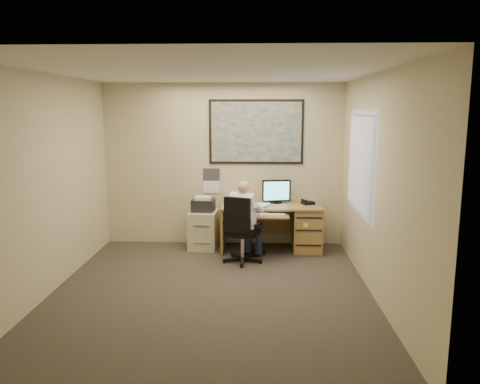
{
  "coord_description": "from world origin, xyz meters",
  "views": [
    {
      "loc": [
        0.56,
        -5.53,
        2.26
      ],
      "look_at": [
        0.31,
        1.3,
        1.06
      ],
      "focal_mm": 35.0,
      "sensor_mm": 36.0,
      "label": 1
    }
  ],
  "objects_px": {
    "office_chair": "(244,243)",
    "desk": "(292,223)",
    "filing_cabinet": "(204,226)",
    "person": "(243,221)"
  },
  "relations": [
    {
      "from": "desk",
      "to": "person",
      "type": "xyz_separation_m",
      "value": [
        -0.78,
        -0.62,
        0.17
      ]
    },
    {
      "from": "filing_cabinet",
      "to": "person",
      "type": "distance_m",
      "value": 0.96
    },
    {
      "from": "office_chair",
      "to": "person",
      "type": "relative_size",
      "value": 0.83
    },
    {
      "from": "desk",
      "to": "person",
      "type": "relative_size",
      "value": 1.3
    },
    {
      "from": "filing_cabinet",
      "to": "office_chair",
      "type": "height_order",
      "value": "office_chair"
    },
    {
      "from": "filing_cabinet",
      "to": "office_chair",
      "type": "xyz_separation_m",
      "value": [
        0.68,
        -0.73,
        -0.07
      ]
    },
    {
      "from": "office_chair",
      "to": "desk",
      "type": "bearing_deg",
      "value": 61.53
    },
    {
      "from": "office_chair",
      "to": "person",
      "type": "xyz_separation_m",
      "value": [
        -0.02,
        0.08,
        0.31
      ]
    },
    {
      "from": "desk",
      "to": "office_chair",
      "type": "bearing_deg",
      "value": -137.51
    },
    {
      "from": "desk",
      "to": "filing_cabinet",
      "type": "xyz_separation_m",
      "value": [
        -1.44,
        0.03,
        -0.07
      ]
    }
  ]
}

